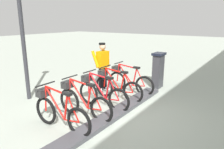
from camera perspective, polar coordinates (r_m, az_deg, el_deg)
ground_plane at (r=5.60m, az=0.98°, el=-10.88°), size 60.00×60.00×0.00m
dock_rail_base at (r=5.58m, az=0.98°, el=-10.41°), size 0.44×4.60×0.10m
payment_kiosk at (r=7.77m, az=12.40°, el=1.29°), size 0.36×0.52×1.28m
bike_docked_0 at (r=7.10m, az=4.50°, el=-1.63°), size 1.72×0.54×1.02m
bike_docked_1 at (r=6.49m, az=1.07°, el=-3.16°), size 1.72×0.54×1.02m
bike_docked_2 at (r=5.91m, az=-3.07°, el=-5.00°), size 1.72×0.54×1.02m
bike_docked_3 at (r=5.37m, az=-8.11°, el=-7.18°), size 1.72×0.54×1.02m
bike_docked_4 at (r=4.89m, az=-14.26°, el=-9.73°), size 1.72×0.54×1.02m
worker_near_rack at (r=7.27m, az=-2.59°, el=2.67°), size 0.50×0.65×1.66m
lamp_post at (r=6.76m, az=-23.42°, el=12.60°), size 0.32×0.32×3.46m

